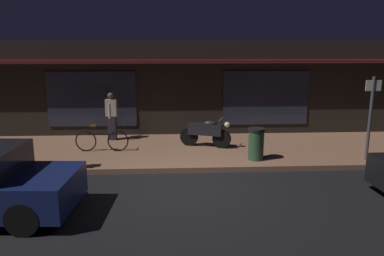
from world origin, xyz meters
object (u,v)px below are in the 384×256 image
Objects in this scene: motorcycle at (206,132)px; bicycle_parked at (102,140)px; sign_post at (371,113)px; trash_bin at (256,144)px; person_photographer at (112,115)px.

bicycle_parked is (-3.31, -0.36, -0.14)m from motorcycle.
bicycle_parked is at bearing -173.71° from motorcycle.
sign_post is (7.83, -1.29, 1.00)m from bicycle_parked.
sign_post is 3.33m from trash_bin.
sign_post is 2.58× the size of trash_bin.
person_photographer is at bearing 150.07° from trash_bin.
trash_bin reaches higher than bicycle_parked.
sign_post is (4.52, -1.66, 0.86)m from motorcycle.
motorcycle is 3.43m from person_photographer.
trash_bin is at bearing -29.93° from person_photographer.
trash_bin is at bearing -13.67° from bicycle_parked.
sign_post reaches higher than trash_bin.
bicycle_parked is 8.00m from sign_post.
sign_post is at bearing -9.38° from bicycle_parked.
motorcycle is 0.68× the size of sign_post.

